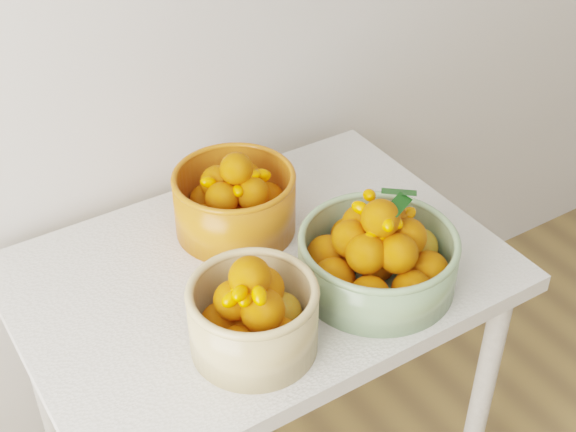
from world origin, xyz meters
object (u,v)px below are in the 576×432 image
(table, at_px, (260,301))
(bowl_orange, at_px, (235,200))
(bowl_green, at_px, (378,256))
(bowl_cream, at_px, (253,315))

(table, relative_size, bowl_orange, 3.24)
(bowl_green, xyz_separation_m, bowl_orange, (-0.15, 0.31, 0.01))
(bowl_cream, height_order, bowl_orange, bowl_cream)
(bowl_cream, distance_m, bowl_orange, 0.36)
(table, relative_size, bowl_cream, 3.47)
(table, xyz_separation_m, bowl_orange, (0.03, 0.14, 0.17))
(bowl_cream, relative_size, bowl_orange, 0.94)
(bowl_cream, bearing_deg, bowl_green, 3.70)
(bowl_orange, bearing_deg, bowl_green, -63.95)
(table, bearing_deg, bowl_cream, -122.65)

